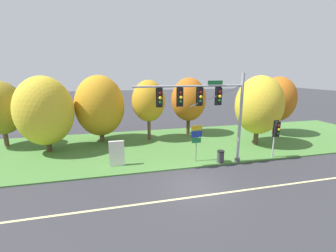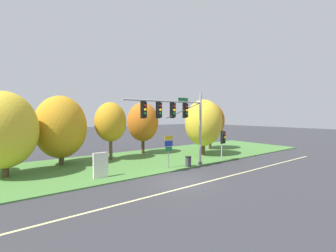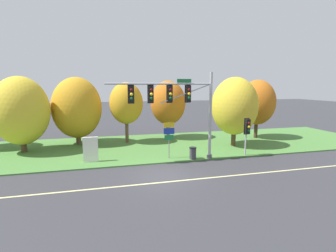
{
  "view_description": "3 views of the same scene",
  "coord_description": "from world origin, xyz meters",
  "px_view_note": "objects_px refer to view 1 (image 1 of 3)",
  "views": [
    {
      "loc": [
        -4.56,
        -11.91,
        6.82
      ],
      "look_at": [
        -0.79,
        3.62,
        3.02
      ],
      "focal_mm": 24.0,
      "sensor_mm": 36.0,
      "label": 1
    },
    {
      "loc": [
        -10.49,
        -12.23,
        4.8
      ],
      "look_at": [
        2.21,
        4.68,
        3.77
      ],
      "focal_mm": 24.0,
      "sensor_mm": 36.0,
      "label": 2
    },
    {
      "loc": [
        -3.81,
        -15.96,
        5.83
      ],
      "look_at": [
        1.44,
        3.91,
        2.63
      ],
      "focal_mm": 28.0,
      "sensor_mm": 36.0,
      "label": 3
    }
  ],
  "objects_px": {
    "tree_nearest_road": "(1,108)",
    "tree_furthest_back": "(277,99)",
    "tree_right_far": "(259,105)",
    "info_kiosk": "(117,154)",
    "tree_mid_verge": "(149,101)",
    "tree_left_of_mast": "(45,111)",
    "tree_tall_centre": "(189,100)",
    "route_sign_post": "(196,137)",
    "pedestrian_signal_near_kerb": "(276,131)",
    "traffic_signal_mast": "(207,104)",
    "trash_bin": "(221,156)",
    "tree_behind_signpost": "(100,106)"
  },
  "relations": [
    {
      "from": "route_sign_post",
      "to": "pedestrian_signal_near_kerb",
      "type": "bearing_deg",
      "value": -7.69
    },
    {
      "from": "tree_left_of_mast",
      "to": "tree_tall_centre",
      "type": "bearing_deg",
      "value": 11.27
    },
    {
      "from": "traffic_signal_mast",
      "to": "tree_left_of_mast",
      "type": "height_order",
      "value": "traffic_signal_mast"
    },
    {
      "from": "traffic_signal_mast",
      "to": "tree_tall_centre",
      "type": "bearing_deg",
      "value": 79.41
    },
    {
      "from": "traffic_signal_mast",
      "to": "tree_furthest_back",
      "type": "height_order",
      "value": "traffic_signal_mast"
    },
    {
      "from": "info_kiosk",
      "to": "tree_mid_verge",
      "type": "bearing_deg",
      "value": 61.2
    },
    {
      "from": "tree_behind_signpost",
      "to": "route_sign_post",
      "type": "bearing_deg",
      "value": -44.76
    },
    {
      "from": "pedestrian_signal_near_kerb",
      "to": "tree_left_of_mast",
      "type": "xyz_separation_m",
      "value": [
        -18.04,
        5.97,
        1.35
      ]
    },
    {
      "from": "tree_behind_signpost",
      "to": "tree_furthest_back",
      "type": "height_order",
      "value": "tree_behind_signpost"
    },
    {
      "from": "tree_tall_centre",
      "to": "tree_furthest_back",
      "type": "height_order",
      "value": "tree_furthest_back"
    },
    {
      "from": "tree_mid_verge",
      "to": "tree_furthest_back",
      "type": "height_order",
      "value": "tree_furthest_back"
    },
    {
      "from": "tree_tall_centre",
      "to": "tree_right_far",
      "type": "height_order",
      "value": "tree_right_far"
    },
    {
      "from": "tree_nearest_road",
      "to": "tree_behind_signpost",
      "type": "height_order",
      "value": "tree_behind_signpost"
    },
    {
      "from": "tree_behind_signpost",
      "to": "tree_furthest_back",
      "type": "bearing_deg",
      "value": -5.39
    },
    {
      "from": "tree_behind_signpost",
      "to": "trash_bin",
      "type": "bearing_deg",
      "value": -41.03
    },
    {
      "from": "tree_nearest_road",
      "to": "info_kiosk",
      "type": "bearing_deg",
      "value": -35.44
    },
    {
      "from": "tree_nearest_road",
      "to": "tree_furthest_back",
      "type": "height_order",
      "value": "tree_furthest_back"
    },
    {
      "from": "tree_nearest_road",
      "to": "tree_tall_centre",
      "type": "bearing_deg",
      "value": 0.53
    },
    {
      "from": "tree_right_far",
      "to": "info_kiosk",
      "type": "xyz_separation_m",
      "value": [
        -13.05,
        -2.07,
        -2.85
      ]
    },
    {
      "from": "tree_tall_centre",
      "to": "tree_right_far",
      "type": "relative_size",
      "value": 0.96
    },
    {
      "from": "tree_right_far",
      "to": "trash_bin",
      "type": "height_order",
      "value": "tree_right_far"
    },
    {
      "from": "tree_furthest_back",
      "to": "pedestrian_signal_near_kerb",
      "type": "bearing_deg",
      "value": -128.26
    },
    {
      "from": "tree_right_far",
      "to": "trash_bin",
      "type": "relative_size",
      "value": 7.0
    },
    {
      "from": "tree_mid_verge",
      "to": "info_kiosk",
      "type": "xyz_separation_m",
      "value": [
        -3.36,
        -6.12,
        -3.02
      ]
    },
    {
      "from": "tree_right_far",
      "to": "traffic_signal_mast",
      "type": "bearing_deg",
      "value": -152.64
    },
    {
      "from": "tree_mid_verge",
      "to": "trash_bin",
      "type": "bearing_deg",
      "value": -59.19
    },
    {
      "from": "tree_left_of_mast",
      "to": "trash_bin",
      "type": "relative_size",
      "value": 7.0
    },
    {
      "from": "pedestrian_signal_near_kerb",
      "to": "trash_bin",
      "type": "relative_size",
      "value": 3.33
    },
    {
      "from": "route_sign_post",
      "to": "tree_mid_verge",
      "type": "relative_size",
      "value": 0.48
    },
    {
      "from": "tree_nearest_road",
      "to": "info_kiosk",
      "type": "distance_m",
      "value": 12.54
    },
    {
      "from": "route_sign_post",
      "to": "tree_mid_verge",
      "type": "xyz_separation_m",
      "value": [
        -2.61,
        6.68,
        2.04
      ]
    },
    {
      "from": "tree_mid_verge",
      "to": "tree_furthest_back",
      "type": "relative_size",
      "value": 0.95
    },
    {
      "from": "info_kiosk",
      "to": "tree_tall_centre",
      "type": "bearing_deg",
      "value": 42.41
    },
    {
      "from": "tree_furthest_back",
      "to": "traffic_signal_mast",
      "type": "bearing_deg",
      "value": -150.07
    },
    {
      "from": "traffic_signal_mast",
      "to": "tree_tall_centre",
      "type": "xyz_separation_m",
      "value": [
        1.62,
        8.68,
        -0.71
      ]
    },
    {
      "from": "route_sign_post",
      "to": "tree_tall_centre",
      "type": "bearing_deg",
      "value": 75.72
    },
    {
      "from": "pedestrian_signal_near_kerb",
      "to": "info_kiosk",
      "type": "height_order",
      "value": "pedestrian_signal_near_kerb"
    },
    {
      "from": "tree_left_of_mast",
      "to": "tree_nearest_road",
      "type": "bearing_deg",
      "value": 149.08
    },
    {
      "from": "tree_behind_signpost",
      "to": "tree_tall_centre",
      "type": "relative_size",
      "value": 1.05
    },
    {
      "from": "tree_tall_centre",
      "to": "info_kiosk",
      "type": "height_order",
      "value": "tree_tall_centre"
    },
    {
      "from": "route_sign_post",
      "to": "tree_nearest_road",
      "type": "relative_size",
      "value": 0.48
    },
    {
      "from": "tree_furthest_back",
      "to": "tree_nearest_road",
      "type": "bearing_deg",
      "value": 175.44
    },
    {
      "from": "traffic_signal_mast",
      "to": "tree_mid_verge",
      "type": "bearing_deg",
      "value": 111.59
    },
    {
      "from": "trash_bin",
      "to": "tree_furthest_back",
      "type": "bearing_deg",
      "value": 32.59
    },
    {
      "from": "tree_left_of_mast",
      "to": "tree_right_far",
      "type": "relative_size",
      "value": 1.0
    },
    {
      "from": "route_sign_post",
      "to": "trash_bin",
      "type": "distance_m",
      "value": 2.38
    },
    {
      "from": "tree_behind_signpost",
      "to": "pedestrian_signal_near_kerb",
      "type": "bearing_deg",
      "value": -30.67
    },
    {
      "from": "tree_behind_signpost",
      "to": "tree_mid_verge",
      "type": "relative_size",
      "value": 1.08
    },
    {
      "from": "pedestrian_signal_near_kerb",
      "to": "tree_mid_verge",
      "type": "height_order",
      "value": "tree_mid_verge"
    },
    {
      "from": "traffic_signal_mast",
      "to": "tree_furthest_back",
      "type": "bearing_deg",
      "value": 29.93
    }
  ]
}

